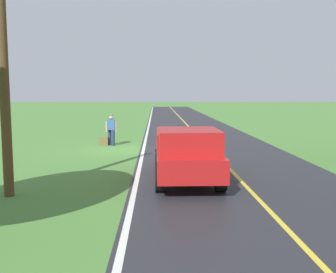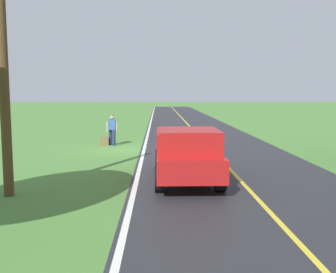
% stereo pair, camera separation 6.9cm
% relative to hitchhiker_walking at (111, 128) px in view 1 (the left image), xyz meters
% --- Properties ---
extents(ground_plane, '(200.00, 200.00, 0.00)m').
position_rel_hitchhiker_walking_xyz_m(ground_plane, '(-0.81, 1.72, -0.98)').
color(ground_plane, '#4C7F38').
extents(road_surface, '(7.37, 120.00, 0.00)m').
position_rel_hitchhiker_walking_xyz_m(road_surface, '(-5.35, 1.72, -0.98)').
color(road_surface, '#28282D').
rests_on(road_surface, ground).
extents(lane_edge_line, '(0.16, 117.60, 0.00)m').
position_rel_hitchhiker_walking_xyz_m(lane_edge_line, '(-1.84, 1.72, -0.98)').
color(lane_edge_line, silver).
rests_on(lane_edge_line, ground).
extents(lane_centre_line, '(0.14, 117.60, 0.00)m').
position_rel_hitchhiker_walking_xyz_m(lane_centre_line, '(-5.35, 1.72, -0.98)').
color(lane_centre_line, gold).
rests_on(lane_centre_line, ground).
extents(hitchhiker_walking, '(0.62, 0.51, 1.75)m').
position_rel_hitchhiker_walking_xyz_m(hitchhiker_walking, '(0.00, 0.00, 0.00)').
color(hitchhiker_walking, navy).
rests_on(hitchhiker_walking, ground).
extents(suitcase_carried, '(0.46, 0.20, 0.49)m').
position_rel_hitchhiker_walking_xyz_m(suitcase_carried, '(0.42, 0.08, -0.73)').
color(suitcase_carried, brown).
rests_on(suitcase_carried, ground).
extents(pickup_truck_passing, '(2.11, 5.40, 1.82)m').
position_rel_hitchhiker_walking_xyz_m(pickup_truck_passing, '(-3.52, 8.86, -0.01)').
color(pickup_truck_passing, '#B21919').
rests_on(pickup_truck_passing, ground).
extents(utility_pole_roadside, '(0.28, 0.28, 7.35)m').
position_rel_hitchhiker_walking_xyz_m(utility_pole_roadside, '(1.72, 10.61, 2.69)').
color(utility_pole_roadside, brown).
rests_on(utility_pole_roadside, ground).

